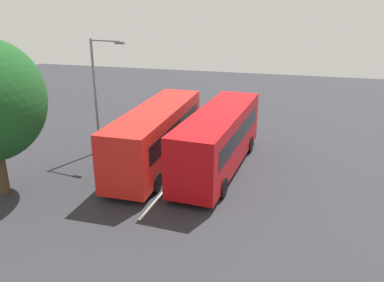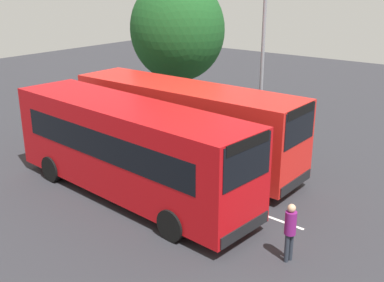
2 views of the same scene
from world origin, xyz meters
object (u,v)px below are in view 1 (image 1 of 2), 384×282
at_px(bus_far_left, 219,138).
at_px(pedestrian, 240,121).
at_px(street_lamp, 98,89).
at_px(bus_center_left, 157,135).

xyz_separation_m(bus_far_left, pedestrian, (6.38, -0.27, -0.83)).
bearing_deg(bus_far_left, street_lamp, 89.61).
bearing_deg(pedestrian, bus_far_left, 12.75).
bearing_deg(bus_center_left, pedestrian, -29.13).
bearing_deg(bus_center_left, street_lamp, 76.37).
xyz_separation_m(bus_far_left, street_lamp, (0.66, 7.58, 2.21)).
bearing_deg(street_lamp, bus_far_left, 3.80).
height_order(pedestrian, street_lamp, street_lamp).
distance_m(bus_far_left, street_lamp, 7.92).
xyz_separation_m(bus_center_left, pedestrian, (6.73, -3.82, -0.83)).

